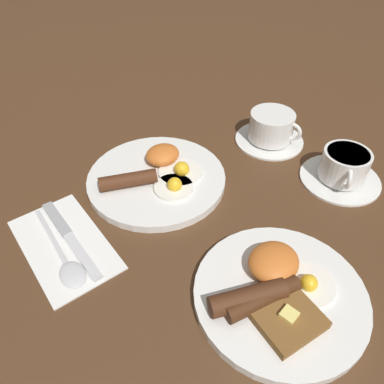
% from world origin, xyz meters
% --- Properties ---
extents(ground_plane, '(3.00, 3.00, 0.00)m').
position_xyz_m(ground_plane, '(0.00, 0.00, 0.00)').
color(ground_plane, '#4C301C').
extents(breakfast_plate_near, '(0.26, 0.26, 0.05)m').
position_xyz_m(breakfast_plate_near, '(-0.00, -0.00, 0.01)').
color(breakfast_plate_near, white).
rests_on(breakfast_plate_near, ground_plane).
extents(breakfast_plate_far, '(0.24, 0.24, 0.05)m').
position_xyz_m(breakfast_plate_far, '(0.04, 0.31, 0.01)').
color(breakfast_plate_far, white).
rests_on(breakfast_plate_far, ground_plane).
extents(teacup_near, '(0.15, 0.15, 0.07)m').
position_xyz_m(teacup_near, '(-0.27, 0.06, 0.03)').
color(teacup_near, white).
rests_on(teacup_near, ground_plane).
extents(teacup_far, '(0.15, 0.15, 0.06)m').
position_xyz_m(teacup_far, '(-0.26, 0.24, 0.03)').
color(teacup_far, white).
rests_on(teacup_far, ground_plane).
extents(napkin, '(0.14, 0.22, 0.01)m').
position_xyz_m(napkin, '(0.21, 0.02, 0.00)').
color(napkin, white).
rests_on(napkin, ground_plane).
extents(knife, '(0.04, 0.20, 0.01)m').
position_xyz_m(knife, '(0.19, 0.01, 0.01)').
color(knife, silver).
rests_on(knife, napkin).
extents(spoon, '(0.05, 0.19, 0.01)m').
position_xyz_m(spoon, '(0.23, 0.07, 0.01)').
color(spoon, silver).
rests_on(spoon, napkin).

